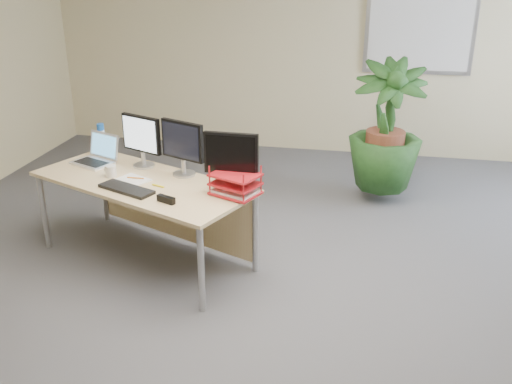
% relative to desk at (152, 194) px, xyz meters
% --- Properties ---
extents(floor, '(8.00, 8.00, 0.00)m').
position_rel_desk_xyz_m(floor, '(1.07, -0.81, -0.57)').
color(floor, '#47474C').
rests_on(floor, ground).
extents(back_wall, '(7.00, 0.04, 2.70)m').
position_rel_desk_xyz_m(back_wall, '(1.07, 3.19, 0.78)').
color(back_wall, beige).
rests_on(back_wall, floor).
extents(whiteboard, '(1.30, 0.04, 0.95)m').
position_rel_desk_xyz_m(whiteboard, '(2.27, 3.15, 0.98)').
color(whiteboard, '#A3A3A7').
rests_on(whiteboard, back_wall).
extents(desk, '(2.04, 1.46, 0.72)m').
position_rel_desk_xyz_m(desk, '(0.00, 0.00, 0.00)').
color(desk, tan).
rests_on(desk, floor).
extents(floor_plant, '(0.90, 0.90, 1.50)m').
position_rel_desk_xyz_m(floor_plant, '(1.93, 1.62, 0.18)').
color(floor_plant, '#193D16').
rests_on(floor_plant, floor).
extents(monitor_left, '(0.39, 0.19, 0.45)m').
position_rel_desk_xyz_m(monitor_left, '(-0.15, 0.23, 0.41)').
color(monitor_left, '#A7A7AB').
rests_on(monitor_left, desk).
extents(monitor_right, '(0.40, 0.20, 0.46)m').
position_rel_desk_xyz_m(monitor_right, '(0.26, 0.10, 0.42)').
color(monitor_right, '#A7A7AB').
rests_on(monitor_right, desk).
extents(monitor_dark, '(0.42, 0.19, 0.47)m').
position_rel_desk_xyz_m(monitor_dark, '(0.73, -0.16, 0.42)').
color(monitor_dark, '#A7A7AB').
rests_on(monitor_dark, desk).
extents(laptop, '(0.43, 0.41, 0.25)m').
position_rel_desk_xyz_m(laptop, '(-0.60, 0.26, 0.21)').
color(laptop, silver).
rests_on(laptop, desk).
extents(keyboard, '(0.50, 0.33, 0.03)m').
position_rel_desk_xyz_m(keyboard, '(-0.08, -0.32, 0.16)').
color(keyboard, black).
rests_on(keyboard, desk).
extents(coffee_mug, '(0.12, 0.09, 0.10)m').
position_rel_desk_xyz_m(coffee_mug, '(-0.32, -0.06, 0.20)').
color(coffee_mug, silver).
rests_on(coffee_mug, desk).
extents(spiral_notebook, '(0.32, 0.28, 0.01)m').
position_rel_desk_xyz_m(spiral_notebook, '(-0.11, -0.11, 0.16)').
color(spiral_notebook, white).
rests_on(spiral_notebook, desk).
extents(orange_pen, '(0.14, 0.01, 0.01)m').
position_rel_desk_xyz_m(orange_pen, '(-0.10, -0.09, 0.17)').
color(orange_pen, orange).
rests_on(orange_pen, spiral_notebook).
extents(yellow_highlighter, '(0.11, 0.05, 0.02)m').
position_rel_desk_xyz_m(yellow_highlighter, '(0.14, -0.19, 0.16)').
color(yellow_highlighter, yellow).
rests_on(yellow_highlighter, desk).
extents(water_bottle, '(0.07, 0.07, 0.28)m').
position_rel_desk_xyz_m(water_bottle, '(-0.67, 0.51, 0.28)').
color(water_bottle, silver).
rests_on(water_bottle, desk).
extents(letter_tray, '(0.42, 0.38, 0.16)m').
position_rel_desk_xyz_m(letter_tray, '(0.78, -0.23, 0.23)').
color(letter_tray, '#B1151C').
rests_on(letter_tray, desk).
extents(stapler, '(0.16, 0.10, 0.05)m').
position_rel_desk_xyz_m(stapler, '(0.31, -0.48, 0.18)').
color(stapler, black).
rests_on(stapler, desk).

